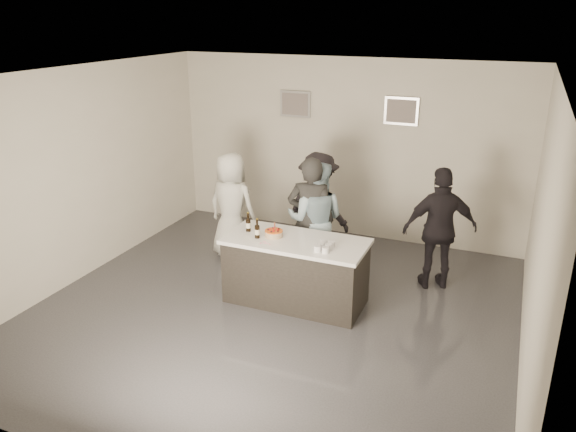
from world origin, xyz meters
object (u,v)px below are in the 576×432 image
object	(u,v)px
beer_bottle_b	(257,229)
person_guest_left	(232,206)
beer_bottle_a	(248,222)
bar_counter	(296,271)
cake	(274,234)
person_main_blue	(315,220)
person_guest_right	(440,229)
person_guest_back	(318,206)
person_main_black	(311,220)

from	to	relation	value
beer_bottle_b	person_guest_left	distance (m)	1.54
beer_bottle_a	person_guest_left	xyz separation A→B (m)	(-0.79, 1.00, -0.19)
bar_counter	beer_bottle_a	world-z (taller)	beer_bottle_a
cake	person_main_blue	world-z (taller)	person_main_blue
beer_bottle_a	person_guest_right	size ratio (longest dim) A/B	0.15
bar_counter	person_guest_back	world-z (taller)	person_guest_back
person_main_blue	person_guest_back	world-z (taller)	person_main_blue
bar_counter	beer_bottle_b	bearing A→B (deg)	-164.05
beer_bottle_a	person_guest_left	size ratio (longest dim) A/B	0.16
bar_counter	person_guest_back	xyz separation A→B (m)	(-0.24, 1.52, 0.39)
person_main_black	person_guest_right	bearing A→B (deg)	-176.36
cake	person_guest_back	size ratio (longest dim) A/B	0.14
person_main_black	person_main_blue	world-z (taller)	person_main_black
beer_bottle_a	person_main_black	bearing A→B (deg)	47.37
person_guest_left	person_guest_back	distance (m)	1.34
bar_counter	person_guest_left	xyz separation A→B (m)	(-1.49, 1.02, 0.39)
cake	person_guest_left	distance (m)	1.57
beer_bottle_b	beer_bottle_a	bearing A→B (deg)	142.09
beer_bottle_b	person_main_black	xyz separation A→B (m)	(0.42, 0.85, -0.12)
bar_counter	cake	world-z (taller)	cake
bar_counter	person_guest_left	distance (m)	1.84
person_main_black	person_guest_back	distance (m)	0.82
cake	person_guest_left	xyz separation A→B (m)	(-1.18, 1.04, -0.10)
bar_counter	person_main_black	bearing A→B (deg)	95.22
person_main_black	cake	bearing A→B (deg)	60.04
person_guest_left	person_guest_back	bearing A→B (deg)	-152.99
beer_bottle_a	person_main_blue	xyz separation A→B (m)	(0.66, 0.83, -0.16)
cake	person_guest_right	bearing A→B (deg)	31.48
person_main_blue	person_guest_left	xyz separation A→B (m)	(-1.45, 0.17, -0.03)
person_main_blue	person_guest_right	world-z (taller)	person_guest_right
bar_counter	person_guest_back	distance (m)	1.59
person_guest_left	person_main_black	bearing A→B (deg)	173.12
bar_counter	person_guest_left	size ratio (longest dim) A/B	1.11
person_guest_right	person_guest_back	size ratio (longest dim) A/B	1.03
bar_counter	person_guest_left	bearing A→B (deg)	145.46
person_guest_left	beer_bottle_b	bearing A→B (deg)	136.04
person_main_black	person_guest_back	size ratio (longest dim) A/B	1.08
person_main_blue	person_guest_left	world-z (taller)	person_main_blue
cake	beer_bottle_a	bearing A→B (deg)	174.09
cake	beer_bottle_b	world-z (taller)	beer_bottle_b
person_main_black	person_main_blue	xyz separation A→B (m)	(0.03, 0.14, -0.04)
person_guest_right	person_guest_left	bearing A→B (deg)	-21.01
person_main_black	person_main_blue	distance (m)	0.15
bar_counter	beer_bottle_a	size ratio (longest dim) A/B	7.15
bar_counter	person_main_blue	xyz separation A→B (m)	(-0.04, 0.85, 0.42)
person_main_blue	person_guest_right	bearing A→B (deg)	-175.75
beer_bottle_a	person_main_blue	bearing A→B (deg)	51.40
cake	beer_bottle_a	distance (m)	0.41
person_guest_back	person_guest_left	bearing A→B (deg)	40.26
bar_counter	beer_bottle_a	xyz separation A→B (m)	(-0.70, 0.03, 0.58)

